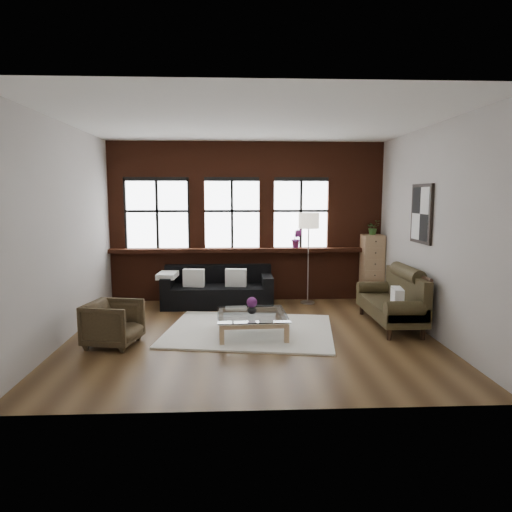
{
  "coord_description": "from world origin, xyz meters",
  "views": [
    {
      "loc": [
        -0.25,
        -6.82,
        2.14
      ],
      "look_at": [
        0.1,
        0.6,
        1.15
      ],
      "focal_mm": 32.0,
      "sensor_mm": 36.0,
      "label": 1
    }
  ],
  "objects_px": {
    "dark_sofa": "(218,286)",
    "drawer_chest": "(372,268)",
    "coffee_table": "(252,325)",
    "vase": "(252,309)",
    "floor_lamp": "(308,255)",
    "vintage_settee": "(390,298)",
    "armchair": "(113,323)"
  },
  "relations": [
    {
      "from": "dark_sofa",
      "to": "vintage_settee",
      "type": "height_order",
      "value": "vintage_settee"
    },
    {
      "from": "coffee_table",
      "to": "floor_lamp",
      "type": "xyz_separation_m",
      "value": [
        1.19,
        2.06,
        0.81
      ]
    },
    {
      "from": "armchair",
      "to": "floor_lamp",
      "type": "relative_size",
      "value": 0.36
    },
    {
      "from": "dark_sofa",
      "to": "vase",
      "type": "bearing_deg",
      "value": -72.94
    },
    {
      "from": "dark_sofa",
      "to": "vase",
      "type": "xyz_separation_m",
      "value": [
        0.59,
        -1.93,
        0.03
      ]
    },
    {
      "from": "vase",
      "to": "drawer_chest",
      "type": "distance_m",
      "value": 3.37
    },
    {
      "from": "dark_sofa",
      "to": "coffee_table",
      "type": "bearing_deg",
      "value": -72.94
    },
    {
      "from": "dark_sofa",
      "to": "drawer_chest",
      "type": "height_order",
      "value": "drawer_chest"
    },
    {
      "from": "vintage_settee",
      "to": "vase",
      "type": "xyz_separation_m",
      "value": [
        -2.29,
        -0.42,
        -0.05
      ]
    },
    {
      "from": "vintage_settee",
      "to": "armchair",
      "type": "height_order",
      "value": "vintage_settee"
    },
    {
      "from": "vintage_settee",
      "to": "drawer_chest",
      "type": "height_order",
      "value": "drawer_chest"
    },
    {
      "from": "armchair",
      "to": "floor_lamp",
      "type": "bearing_deg",
      "value": -40.76
    },
    {
      "from": "coffee_table",
      "to": "drawer_chest",
      "type": "bearing_deg",
      "value": 41.42
    },
    {
      "from": "drawer_chest",
      "to": "dark_sofa",
      "type": "bearing_deg",
      "value": -174.5
    },
    {
      "from": "vintage_settee",
      "to": "floor_lamp",
      "type": "distance_m",
      "value": 2.04
    },
    {
      "from": "vintage_settee",
      "to": "floor_lamp",
      "type": "xyz_separation_m",
      "value": [
        -1.1,
        1.64,
        0.51
      ]
    },
    {
      "from": "dark_sofa",
      "to": "floor_lamp",
      "type": "height_order",
      "value": "floor_lamp"
    },
    {
      "from": "dark_sofa",
      "to": "vase",
      "type": "distance_m",
      "value": 2.01
    },
    {
      "from": "armchair",
      "to": "drawer_chest",
      "type": "distance_m",
      "value": 5.23
    },
    {
      "from": "vintage_settee",
      "to": "coffee_table",
      "type": "xyz_separation_m",
      "value": [
        -2.29,
        -0.42,
        -0.29
      ]
    },
    {
      "from": "floor_lamp",
      "to": "armchair",
      "type": "bearing_deg",
      "value": -142.72
    },
    {
      "from": "coffee_table",
      "to": "vintage_settee",
      "type": "bearing_deg",
      "value": 10.31
    },
    {
      "from": "armchair",
      "to": "vase",
      "type": "bearing_deg",
      "value": -67.42
    },
    {
      "from": "vase",
      "to": "armchair",
      "type": "bearing_deg",
      "value": -169.38
    },
    {
      "from": "vintage_settee",
      "to": "drawer_chest",
      "type": "distance_m",
      "value": 1.84
    },
    {
      "from": "vase",
      "to": "drawer_chest",
      "type": "height_order",
      "value": "drawer_chest"
    },
    {
      "from": "dark_sofa",
      "to": "armchair",
      "type": "bearing_deg",
      "value": -121.5
    },
    {
      "from": "dark_sofa",
      "to": "armchair",
      "type": "xyz_separation_m",
      "value": [
        -1.41,
        -2.3,
        -0.06
      ]
    },
    {
      "from": "armchair",
      "to": "vase",
      "type": "height_order",
      "value": "armchair"
    },
    {
      "from": "vase",
      "to": "vintage_settee",
      "type": "bearing_deg",
      "value": 10.31
    },
    {
      "from": "dark_sofa",
      "to": "drawer_chest",
      "type": "xyz_separation_m",
      "value": [
        3.11,
        0.3,
        0.29
      ]
    },
    {
      "from": "coffee_table",
      "to": "vase",
      "type": "relative_size",
      "value": 7.3
    }
  ]
}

